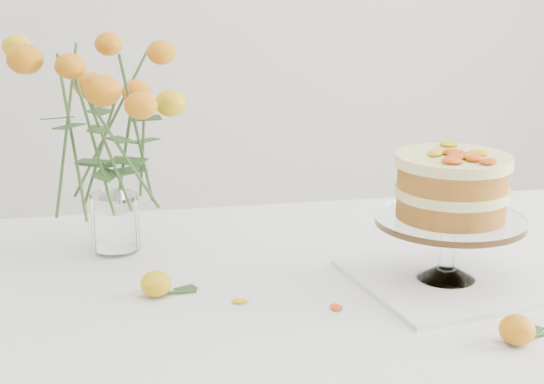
% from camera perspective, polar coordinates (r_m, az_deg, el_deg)
% --- Properties ---
extents(table, '(1.43, 0.93, 0.76)m').
position_cam_1_polar(table, '(1.32, 8.68, -9.72)').
color(table, tan).
rests_on(table, ground).
extents(napkin, '(0.33, 0.33, 0.01)m').
position_cam_1_polar(napkin, '(1.28, 12.93, -6.52)').
color(napkin, white).
rests_on(napkin, table).
extents(cake_stand, '(0.24, 0.24, 0.22)m').
position_cam_1_polar(cake_stand, '(1.24, 13.35, -0.08)').
color(cake_stand, white).
rests_on(cake_stand, napkin).
extents(rose_vase, '(0.32, 0.32, 0.43)m').
position_cam_1_polar(rose_vase, '(1.36, -12.19, 5.73)').
color(rose_vase, white).
rests_on(rose_vase, table).
extents(loose_rose_near, '(0.09, 0.05, 0.04)m').
position_cam_1_polar(loose_rose_near, '(1.21, -8.72, -6.86)').
color(loose_rose_near, yellow).
rests_on(loose_rose_near, table).
extents(loose_rose_far, '(0.09, 0.05, 0.04)m').
position_cam_1_polar(loose_rose_far, '(1.10, 17.98, -9.85)').
color(loose_rose_far, '#CC6709').
rests_on(loose_rose_far, table).
extents(stray_petal_a, '(0.03, 0.02, 0.00)m').
position_cam_1_polar(stray_petal_a, '(1.16, 4.85, -8.66)').
color(stray_petal_a, '#E3B20E').
rests_on(stray_petal_a, table).
extents(stray_petal_b, '(0.03, 0.02, 0.00)m').
position_cam_1_polar(stray_petal_b, '(1.16, 10.21, -8.98)').
color(stray_petal_b, '#E3B20E').
rests_on(stray_petal_b, table).
extents(stray_petal_c, '(0.03, 0.02, 0.00)m').
position_cam_1_polar(stray_petal_c, '(1.14, 12.83, -9.57)').
color(stray_petal_c, '#E3B20E').
rests_on(stray_petal_c, table).
extents(stray_petal_d, '(0.03, 0.02, 0.00)m').
position_cam_1_polar(stray_petal_d, '(1.18, -2.43, -8.22)').
color(stray_petal_d, '#E3B20E').
rests_on(stray_petal_d, table).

